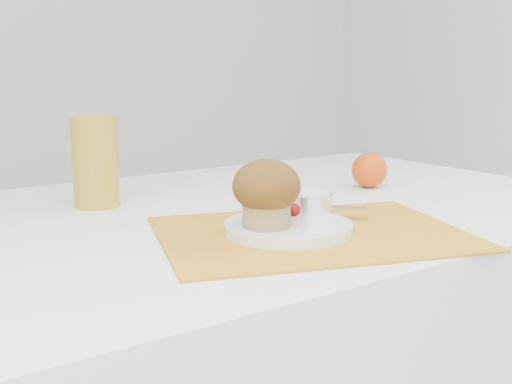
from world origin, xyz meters
TOP-DOWN VIEW (x-y plane):
  - placemat at (-0.07, -0.15)m, footprint 0.51×0.44m
  - plate at (-0.10, -0.14)m, footprint 0.19×0.19m
  - ramekin at (-0.03, -0.10)m, footprint 0.07×0.07m
  - cream at (-0.03, -0.10)m, footprint 0.06×0.06m
  - raspberry_near at (-0.07, -0.09)m, footprint 0.02×0.02m
  - raspberry_far at (-0.06, -0.10)m, footprint 0.02×0.02m
  - butter_knife at (-0.02, -0.09)m, footprint 0.16×0.13m
  - orange at (0.26, 0.06)m, footprint 0.07×0.07m
  - juice_glass at (-0.25, 0.20)m, footprint 0.10×0.10m
  - muffin at (-0.13, -0.14)m, footprint 0.09×0.09m

SIDE VIEW (x-z plane):
  - placemat at x=-0.07m, z-range 0.75..0.75m
  - plate at x=-0.10m, z-range 0.75..0.77m
  - butter_knife at x=-0.02m, z-range 0.77..0.77m
  - raspberry_near at x=-0.07m, z-range 0.77..0.78m
  - raspberry_far at x=-0.06m, z-range 0.77..0.79m
  - ramekin at x=-0.03m, z-range 0.77..0.80m
  - orange at x=0.26m, z-range 0.75..0.82m
  - cream at x=-0.03m, z-range 0.79..0.80m
  - muffin at x=-0.13m, z-range 0.77..0.87m
  - juice_glass at x=-0.25m, z-range 0.75..0.91m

